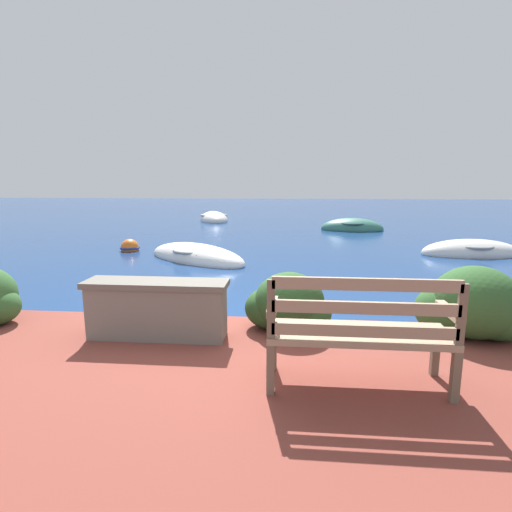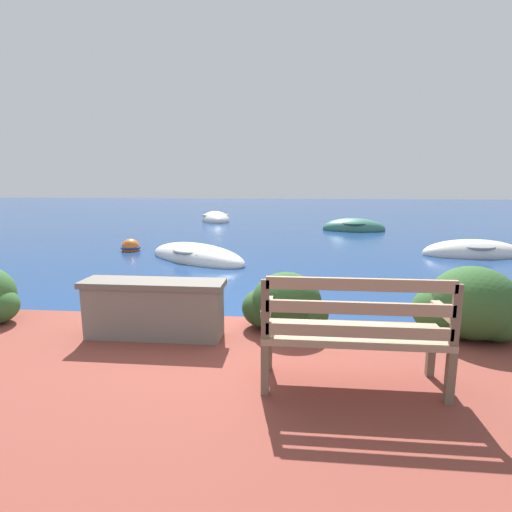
% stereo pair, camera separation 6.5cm
% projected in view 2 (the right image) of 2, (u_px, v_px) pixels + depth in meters
% --- Properties ---
extents(ground_plane, '(80.00, 80.00, 0.00)m').
position_uv_depth(ground_plane, '(221.00, 333.00, 4.87)').
color(ground_plane, navy).
extents(park_bench, '(1.42, 0.48, 0.93)m').
position_uv_depth(park_bench, '(354.00, 329.00, 3.06)').
color(park_bench, brown).
rests_on(park_bench, patio_terrace).
extents(stone_wall, '(1.47, 0.39, 0.60)m').
position_uv_depth(stone_wall, '(154.00, 308.00, 4.14)').
color(stone_wall, slate).
rests_on(stone_wall, patio_terrace).
extents(hedge_clump_left, '(0.76, 0.54, 0.51)m').
position_uv_depth(hedge_clump_left, '(154.00, 304.00, 4.55)').
color(hedge_clump_left, '#284C23').
rests_on(hedge_clump_left, patio_terrace).
extents(hedge_clump_centre, '(0.95, 0.68, 0.64)m').
position_uv_depth(hedge_clump_centre, '(285.00, 305.00, 4.33)').
color(hedge_clump_centre, '#284C23').
rests_on(hedge_clump_centre, patio_terrace).
extents(hedge_clump_right, '(1.11, 0.80, 0.75)m').
position_uv_depth(hedge_clump_right, '(470.00, 307.00, 4.11)').
color(hedge_clump_right, '#2D5628').
rests_on(hedge_clump_right, patio_terrace).
extents(rowboat_nearest, '(3.04, 2.58, 0.68)m').
position_uv_depth(rowboat_nearest, '(197.00, 257.00, 9.45)').
color(rowboat_nearest, silver).
rests_on(rowboat_nearest, ground_plane).
extents(rowboat_mid, '(2.53, 1.21, 0.71)m').
position_uv_depth(rowboat_mid, '(472.00, 253.00, 10.01)').
color(rowboat_mid, silver).
rests_on(rowboat_mid, ground_plane).
extents(rowboat_far, '(2.44, 1.43, 0.82)m').
position_uv_depth(rowboat_far, '(354.00, 229.00, 15.18)').
color(rowboat_far, '#336B5B').
rests_on(rowboat_far, ground_plane).
extents(rowboat_outer, '(2.01, 2.79, 0.80)m').
position_uv_depth(rowboat_outer, '(216.00, 219.00, 18.86)').
color(rowboat_outer, silver).
rests_on(rowboat_outer, ground_plane).
extents(mooring_buoy, '(0.52, 0.52, 0.48)m').
position_uv_depth(mooring_buoy, '(131.00, 248.00, 10.68)').
color(mooring_buoy, orange).
rests_on(mooring_buoy, ground_plane).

